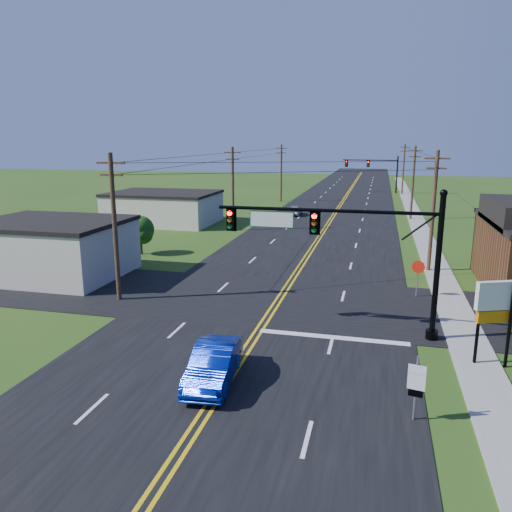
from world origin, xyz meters
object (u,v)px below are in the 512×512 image
(signal_mast_main, at_px, (345,242))
(route_sign, at_px, (416,384))
(stop_sign, at_px, (418,271))
(signal_mast_far, at_px, (373,168))
(blue_car, at_px, (214,365))

(signal_mast_main, height_order, route_sign, signal_mast_main)
(route_sign, distance_m, stop_sign, 15.01)
(signal_mast_far, distance_m, stop_sign, 65.13)
(blue_car, height_order, stop_sign, stop_sign)
(route_sign, xyz_separation_m, stop_sign, (1.00, 14.97, 0.29))
(signal_mast_far, bearing_deg, stop_sign, -86.42)
(route_sign, bearing_deg, stop_sign, 97.96)
(route_sign, bearing_deg, signal_mast_far, 103.98)
(signal_mast_main, xyz_separation_m, blue_car, (-4.63, -6.89, -3.98))
(signal_mast_far, bearing_deg, signal_mast_main, -90.08)
(blue_car, height_order, route_sign, route_sign)
(signal_mast_main, distance_m, blue_car, 9.21)
(signal_mast_main, distance_m, signal_mast_far, 72.00)
(blue_car, xyz_separation_m, stop_sign, (8.79, 13.94, 0.95))
(signal_mast_main, xyz_separation_m, route_sign, (3.16, -7.92, -3.31))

